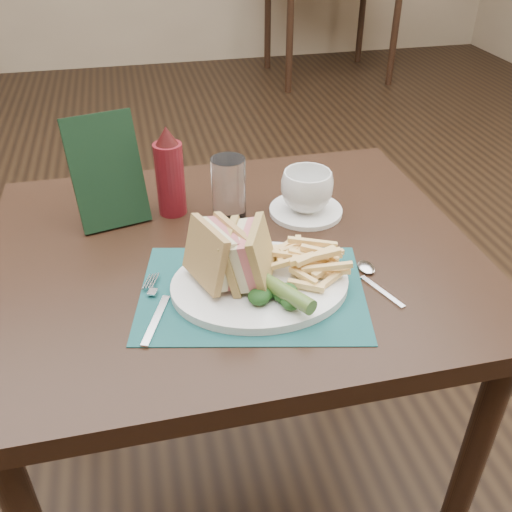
{
  "coord_description": "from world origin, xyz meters",
  "views": [
    {
      "loc": [
        -0.16,
        -1.38,
        1.34
      ],
      "look_at": [
        0.02,
        -0.6,
        0.8
      ],
      "focal_mm": 40.0,
      "sensor_mm": 36.0,
      "label": 1
    }
  ],
  "objects": [
    {
      "name": "floor",
      "position": [
        0.0,
        0.0,
        0.0
      ],
      "size": [
        7.0,
        7.0,
        0.0
      ],
      "primitive_type": "plane",
      "color": "black",
      "rests_on": "ground"
    },
    {
      "name": "wall_back",
      "position": [
        0.0,
        3.5,
        0.0
      ],
      "size": [
        6.0,
        0.0,
        6.0
      ],
      "primitive_type": "plane",
      "rotation": [
        1.57,
        0.0,
        0.0
      ],
      "color": "tan",
      "rests_on": "ground"
    },
    {
      "name": "table_main",
      "position": [
        0.0,
        -0.5,
        0.38
      ],
      "size": [
        0.9,
        0.75,
        0.75
      ],
      "primitive_type": null,
      "color": "black",
      "rests_on": "ground"
    },
    {
      "name": "table_bg_right",
      "position": [
        1.37,
        2.87,
        0.38
      ],
      "size": [
        0.9,
        0.75,
        0.75
      ],
      "primitive_type": null,
      "color": "black",
      "rests_on": "ground"
    },
    {
      "name": "placemat",
      "position": [
        0.01,
        -0.64,
        0.75
      ],
      "size": [
        0.42,
        0.34,
        0.0
      ],
      "primitive_type": "cube",
      "rotation": [
        0.0,
        0.0,
        -0.22
      ],
      "color": "#174949",
      "rests_on": "table_main"
    },
    {
      "name": "plate",
      "position": [
        0.02,
        -0.63,
        0.76
      ],
      "size": [
        0.31,
        0.25,
        0.01
      ],
      "primitive_type": null,
      "rotation": [
        0.0,
        0.0,
        -0.04
      ],
      "color": "white",
      "rests_on": "placemat"
    },
    {
      "name": "sandwich_half_a",
      "position": [
        -0.07,
        -0.62,
        0.82
      ],
      "size": [
        0.11,
        0.13,
        0.11
      ],
      "primitive_type": null,
      "rotation": [
        0.0,
        0.24,
        0.35
      ],
      "color": "tan",
      "rests_on": "plate"
    },
    {
      "name": "sandwich_half_b",
      "position": [
        -0.02,
        -0.62,
        0.82
      ],
      "size": [
        0.11,
        0.13,
        0.11
      ],
      "primitive_type": null,
      "rotation": [
        0.0,
        -0.24,
        -0.39
      ],
      "color": "tan",
      "rests_on": "plate"
    },
    {
      "name": "kale_garnish",
      "position": [
        0.02,
        -0.69,
        0.78
      ],
      "size": [
        0.11,
        0.08,
        0.03
      ],
      "primitive_type": null,
      "color": "#133413",
      "rests_on": "plate"
    },
    {
      "name": "pickle_spear",
      "position": [
        0.04,
        -0.7,
        0.79
      ],
      "size": [
        0.08,
        0.12,
        0.03
      ],
      "primitive_type": "cylinder",
      "rotation": [
        1.54,
        0.0,
        0.52
      ],
      "color": "#436125",
      "rests_on": "plate"
    },
    {
      "name": "fries_pile",
      "position": [
        0.1,
        -0.62,
        0.79
      ],
      "size": [
        0.18,
        0.2,
        0.05
      ],
      "primitive_type": null,
      "color": "#FFD37F",
      "rests_on": "plate"
    },
    {
      "name": "fork",
      "position": [
        -0.16,
        -0.65,
        0.76
      ],
      "size": [
        0.09,
        0.17,
        0.01
      ],
      "primitive_type": null,
      "rotation": [
        0.0,
        0.0,
        -0.37
      ],
      "color": "silver",
      "rests_on": "placemat"
    },
    {
      "name": "spoon",
      "position": [
        0.22,
        -0.66,
        0.76
      ],
      "size": [
        0.08,
        0.15,
        0.01
      ],
      "primitive_type": null,
      "rotation": [
        0.0,
        0.0,
        0.35
      ],
      "color": "silver",
      "rests_on": "table_main"
    },
    {
      "name": "saucer",
      "position": [
        0.17,
        -0.4,
        0.76
      ],
      "size": [
        0.16,
        0.16,
        0.01
      ],
      "primitive_type": "cylinder",
      "rotation": [
        0.0,
        0.0,
        -0.06
      ],
      "color": "white",
      "rests_on": "table_main"
    },
    {
      "name": "coffee_cup",
      "position": [
        0.17,
        -0.4,
        0.8
      ],
      "size": [
        0.15,
        0.15,
        0.08
      ],
      "primitive_type": "imported",
      "rotation": [
        0.0,
        0.0,
        0.97
      ],
      "color": "white",
      "rests_on": "saucer"
    },
    {
      "name": "drinking_glass",
      "position": [
        0.02,
        -0.39,
        0.81
      ],
      "size": [
        0.08,
        0.08,
        0.13
      ],
      "primitive_type": "cylinder",
      "rotation": [
        0.0,
        0.0,
        0.28
      ],
      "color": "white",
      "rests_on": "table_main"
    },
    {
      "name": "ketchup_bottle",
      "position": [
        -0.09,
        -0.34,
        0.84
      ],
      "size": [
        0.07,
        0.07,
        0.19
      ],
      "primitive_type": null,
      "rotation": [
        0.0,
        0.0,
        0.18
      ],
      "color": "#5E1017",
      "rests_on": "table_main"
    },
    {
      "name": "check_presenter",
      "position": [
        -0.21,
        -0.34,
        0.86
      ],
      "size": [
        0.15,
        0.11,
        0.21
      ],
      "primitive_type": "cube",
      "rotation": [
        -0.31,
        0.0,
        0.24
      ],
      "color": "black",
      "rests_on": "table_main"
    }
  ]
}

